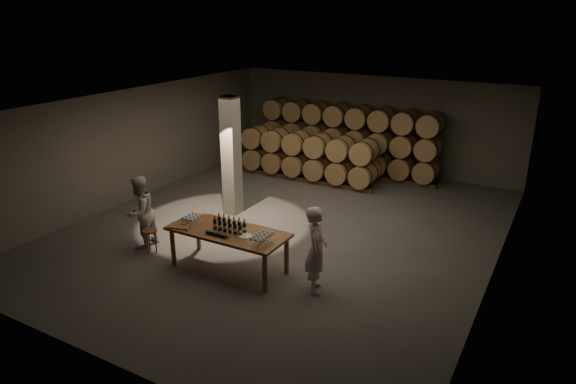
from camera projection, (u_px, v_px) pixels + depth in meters
The scene contains 15 objects.
room at pixel (231, 156), 13.61m from camera, with size 12.00×12.00×12.00m.
tasting_table at pixel (228, 235), 10.84m from camera, with size 2.60×1.10×0.90m.
barrel_stack_back at pixel (348, 138), 17.28m from camera, with size 6.26×0.95×2.31m.
barrel_stack_front at pixel (308, 155), 16.62m from camera, with size 4.70×0.95×1.57m.
bottle_cluster at pixel (230, 226), 10.75m from camera, with size 0.73×0.23×0.31m.
lying_bottles at pixel (217, 234), 10.53m from camera, with size 0.59×0.07×0.07m.
glass_cluster_left at pixel (192, 217), 11.16m from camera, with size 0.31×0.42×0.18m.
glass_cluster_right at pixel (262, 236), 10.25m from camera, with size 0.30×0.52×0.17m.
plate at pixel (245, 236), 10.52m from camera, with size 0.28×0.28×0.02m, color white.
notebook_near at pixel (184, 228), 10.90m from camera, with size 0.23×0.18×0.03m, color brown.
notebook_corner at pixel (175, 225), 11.03m from camera, with size 0.24×0.31×0.03m, color brown.
pen at pixel (186, 231), 10.78m from camera, with size 0.01×0.01×0.14m, color black.
stool at pixel (150, 234), 11.69m from camera, with size 0.34×0.34×0.56m.
person_man at pixel (316, 250), 9.96m from camera, with size 0.65×0.43×1.79m, color silver.
person_woman at pixel (140, 212), 11.87m from camera, with size 0.84×0.65×1.72m, color silver.
Camera 1 is at (5.98, -10.49, 5.32)m, focal length 32.00 mm.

